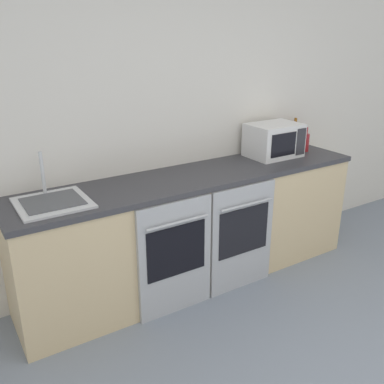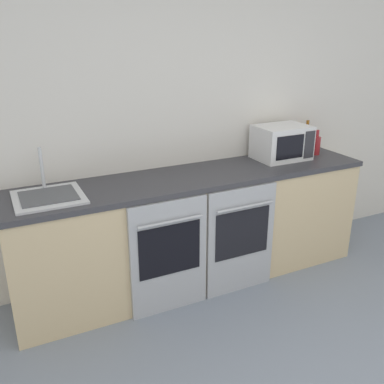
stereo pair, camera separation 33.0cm
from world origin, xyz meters
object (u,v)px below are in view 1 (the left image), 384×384
at_px(bottle_amber, 294,136).
at_px(oven_right, 242,237).
at_px(sink, 52,201).
at_px(microwave, 274,140).
at_px(bottle_red, 305,142).
at_px(oven_left, 176,258).

bearing_deg(bottle_amber, oven_right, -152.74).
xyz_separation_m(oven_right, sink, (-1.33, 0.30, 0.49)).
relative_size(oven_right, microwave, 1.95).
bearing_deg(bottle_red, oven_right, -160.01).
bearing_deg(microwave, bottle_amber, 19.08).
bearing_deg(oven_left, bottle_amber, 17.89).
height_order(bottle_red, sink, sink).
bearing_deg(oven_right, bottle_red, 19.99).
bearing_deg(bottle_amber, sink, -174.63).
bearing_deg(oven_right, sink, 167.35).
relative_size(bottle_red, sink, 0.49).
distance_m(oven_right, bottle_amber, 1.27).
xyz_separation_m(oven_right, bottle_amber, (1.00, 0.52, 0.58)).
xyz_separation_m(bottle_red, sink, (-2.31, -0.06, -0.07)).
height_order(oven_left, sink, sink).
bearing_deg(oven_left, oven_right, 0.00).
height_order(microwave, bottle_red, microwave).
bearing_deg(bottle_amber, microwave, -160.92).
bearing_deg(bottle_red, oven_left, -167.25).
bearing_deg(oven_left, microwave, 17.52).
bearing_deg(oven_right, microwave, 31.78).
bearing_deg(oven_right, oven_left, 180.00).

